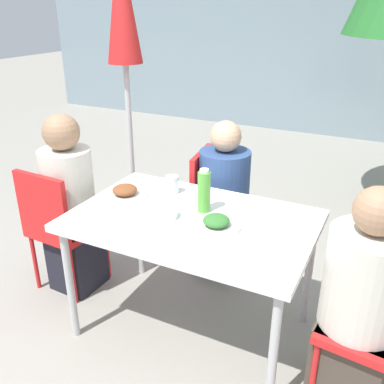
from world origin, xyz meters
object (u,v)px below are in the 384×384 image
(person_left, at_px, (71,210))
(chair_far, at_px, (214,201))
(person_right, at_px, (359,310))
(closed_umbrella, at_px, (124,29))
(chair_left, at_px, (58,222))
(person_far, at_px, (224,204))
(bottle, at_px, (204,191))
(salad_bowl, at_px, (164,213))
(drinking_cup, at_px, (172,185))
(chair_right, at_px, (374,307))

(person_left, bearing_deg, chair_far, 45.39)
(person_right, height_order, closed_umbrella, closed_umbrella)
(chair_left, bearing_deg, person_left, 58.02)
(chair_far, height_order, person_far, person_far)
(bottle, bearing_deg, chair_far, 107.97)
(salad_bowl, bearing_deg, bottle, 46.90)
(person_right, distance_m, drinking_cup, 1.23)
(drinking_cup, height_order, salad_bowl, drinking_cup)
(person_left, xyz_separation_m, person_far, (0.81, 0.63, -0.06))
(closed_umbrella, bearing_deg, chair_right, -25.71)
(person_far, height_order, closed_umbrella, closed_umbrella)
(drinking_cup, bearing_deg, chair_left, -158.45)
(person_right, xyz_separation_m, bottle, (-0.88, 0.20, 0.34))
(person_right, bearing_deg, chair_right, -121.98)
(chair_left, height_order, person_left, person_left)
(chair_right, xyz_separation_m, bottle, (-0.93, 0.12, 0.36))
(person_far, bearing_deg, bottle, 3.59)
(salad_bowl, bearing_deg, drinking_cup, 111.25)
(person_far, height_order, bottle, person_far)
(chair_right, height_order, salad_bowl, chair_right)
(drinking_cup, distance_m, salad_bowl, 0.33)
(chair_left, xyz_separation_m, person_far, (0.86, 0.71, 0.01))
(chair_left, distance_m, chair_right, 1.91)
(person_left, xyz_separation_m, drinking_cup, (0.65, 0.20, 0.22))
(bottle, distance_m, salad_bowl, 0.25)
(chair_right, relative_size, person_right, 0.77)
(bottle, bearing_deg, person_right, -12.76)
(person_far, bearing_deg, person_left, -59.72)
(chair_left, bearing_deg, chair_right, 3.06)
(person_far, relative_size, bottle, 4.50)
(person_left, xyz_separation_m, person_right, (1.80, -0.14, -0.05))
(person_left, bearing_deg, person_right, -1.75)
(person_right, height_order, salad_bowl, person_right)
(chair_far, height_order, drinking_cup, chair_far)
(chair_right, xyz_separation_m, person_right, (-0.06, -0.07, 0.02))
(chair_left, height_order, person_far, person_far)
(chair_left, relative_size, chair_far, 1.00)
(chair_left, distance_m, closed_umbrella, 1.48)
(person_right, bearing_deg, person_far, -31.70)
(chair_right, bearing_deg, bottle, -1.35)
(person_right, xyz_separation_m, closed_umbrella, (-1.92, 1.03, 1.10))
(person_far, bearing_deg, chair_far, -121.98)
(closed_umbrella, height_order, drinking_cup, closed_umbrella)
(chair_far, bearing_deg, bottle, 10.46)
(bottle, bearing_deg, chair_left, -172.13)
(person_left, distance_m, closed_umbrella, 1.38)
(chair_right, bearing_deg, closed_umbrella, -19.49)
(bottle, relative_size, salad_bowl, 1.76)
(person_far, distance_m, bottle, 0.68)
(chair_left, xyz_separation_m, salad_bowl, (0.82, -0.03, 0.27))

